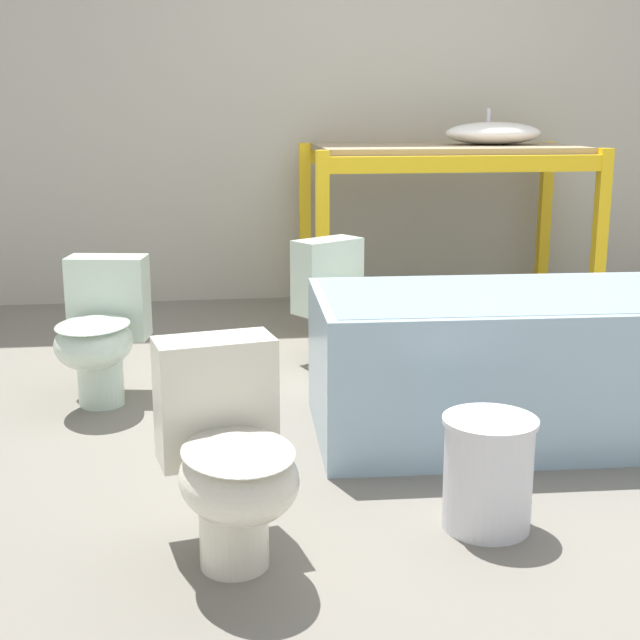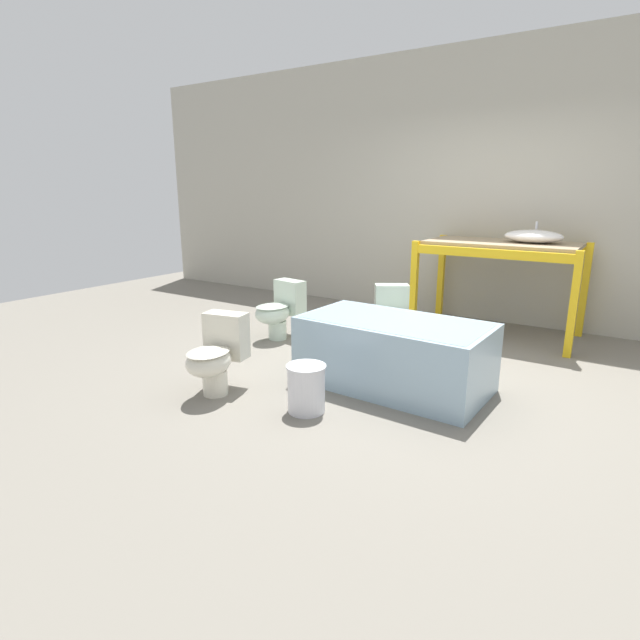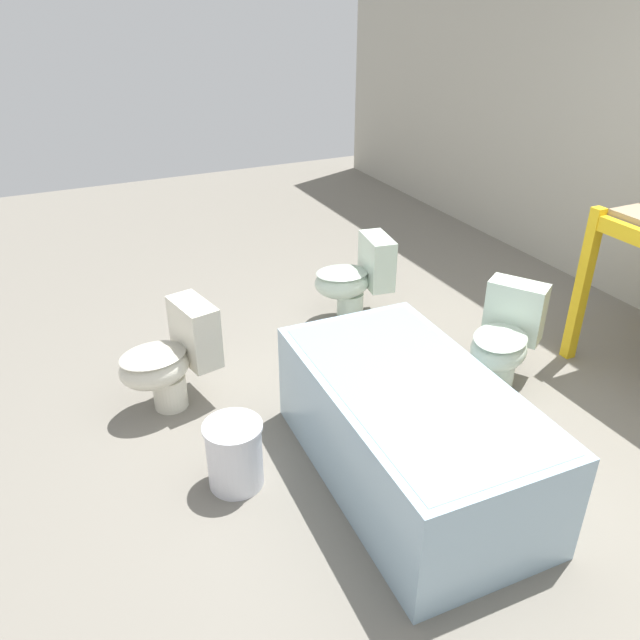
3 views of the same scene
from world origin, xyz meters
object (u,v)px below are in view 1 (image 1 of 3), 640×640
(bathtub_main, at_px, (507,353))
(toilet_extra, at_px, (349,303))
(toilet_near, at_px, (100,330))
(bucket_white, at_px, (488,471))
(toilet_far, at_px, (230,454))
(sink_basin, at_px, (493,133))

(bathtub_main, bearing_deg, toilet_extra, 117.75)
(toilet_near, relative_size, bucket_white, 1.75)
(toilet_near, distance_m, toilet_far, 1.55)
(bathtub_main, distance_m, bucket_white, 0.86)
(sink_basin, relative_size, toilet_far, 0.95)
(toilet_far, height_order, bucket_white, toilet_far)
(bucket_white, bearing_deg, bathtub_main, 67.74)
(toilet_near, bearing_deg, sink_basin, 43.73)
(toilet_extra, bearing_deg, sink_basin, 13.57)
(bucket_white, bearing_deg, toilet_extra, 94.72)
(sink_basin, height_order, toilet_far, sink_basin)
(sink_basin, bearing_deg, toilet_extra, -133.72)
(sink_basin, distance_m, toilet_far, 3.50)
(toilet_far, distance_m, toilet_extra, 1.97)
(sink_basin, distance_m, bucket_white, 3.14)
(sink_basin, xyz_separation_m, toilet_extra, (-1.05, -1.10, -0.77))
(sink_basin, xyz_separation_m, bucket_white, (-0.91, -2.86, -0.91))
(toilet_extra, bearing_deg, bucket_white, -117.99)
(bathtub_main, bearing_deg, toilet_near, 162.63)
(toilet_far, bearing_deg, sink_basin, 48.54)
(sink_basin, bearing_deg, toilet_near, -145.72)
(sink_basin, height_order, bucket_white, sink_basin)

